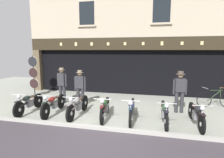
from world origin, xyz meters
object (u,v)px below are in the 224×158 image
Objects in this scene: advert_board_near at (181,65)px; leaning_bicycle at (216,99)px; motorcycle_center_left at (78,105)px; motorcycle_center at (105,107)px; motorcycle_center_right at (132,109)px; motorcycle_far_right at (196,114)px; salesman_left at (62,83)px; motorcycle_right at (165,112)px; salesman_right at (180,90)px; motorcycle_far_left at (29,102)px; shopkeeper_center at (80,86)px; tyre_sign_pole at (33,73)px; motorcycle_left at (54,104)px.

leaning_bicycle is (1.41, -1.71, -1.43)m from advert_board_near.
motorcycle_center_left is 1.19× the size of leaning_bicycle.
motorcycle_center_left reaches higher than motorcycle_center.
motorcycle_far_right is (2.25, 0.01, -0.01)m from motorcycle_center_right.
motorcycle_center_left is at bearing -2.83° from motorcycle_center_right.
salesman_left reaches higher than leaning_bicycle.
salesman_right is (0.64, 1.40, 0.55)m from motorcycle_right.
motorcycle_far_left is 5.50m from motorcycle_right.
shopkeeper_center is at bearing -72.13° from motorcycle_center_left.
motorcycle_far_left is 2.18m from motorcycle_center_left.
shopkeeper_center is at bearing -19.55° from tyre_sign_pole.
motorcycle_center_left is 4.22m from salesman_right.
tyre_sign_pole reaches higher than leaning_bicycle.
motorcycle_center_right is 1.01× the size of motorcycle_far_right.
motorcycle_center is 5.49m from tyre_sign_pole.
motorcycle_far_left is 0.97× the size of motorcycle_center_right.
tyre_sign_pole is at bearing -34.33° from motorcycle_center_left.
motorcycle_center is 1.01× the size of motorcycle_right.
motorcycle_center_right is 2.25m from motorcycle_far_right.
motorcycle_far_left is 0.96× the size of motorcycle_center_left.
motorcycle_center is 2.13× the size of advert_board_near.
motorcycle_far_right is 2.18× the size of advert_board_near.
motorcycle_far_left is at bearing -2.13° from motorcycle_far_right.
motorcycle_right is at bearing 2.05° from motorcycle_far_right.
leaning_bicycle is (1.74, 1.21, -0.60)m from salesman_right.
motorcycle_left is 3.21m from motorcycle_center_right.
shopkeeper_center reaches higher than motorcycle_center_right.
salesman_right is 2.21m from leaning_bicycle.
motorcycle_center_right is at bearing 177.70° from motorcycle_far_left.
tyre_sign_pole is 1.31× the size of leaning_bicycle.
motorcycle_center_left is at bearing 97.40° from leaning_bicycle.
motorcycle_right is 0.86× the size of tyre_sign_pole.
motorcycle_right is 1.18× the size of shopkeeper_center.
motorcycle_center_left is 6.21m from advert_board_near.
leaning_bicycle is at bearing -50.46° from advert_board_near.
tyre_sign_pole is 8.23m from advert_board_near.
motorcycle_far_left is 0.96× the size of motorcycle_left.
salesman_left is at bearing -27.17° from motorcycle_center_right.
shopkeeper_center is (-0.44, 1.31, 0.50)m from motorcycle_center_left.
motorcycle_far_left is 6.32m from salesman_right.
leaning_bicycle is (9.43, 0.08, -0.94)m from tyre_sign_pole.
motorcycle_left is 0.91× the size of tyre_sign_pole.
motorcycle_far_left is at bearing 79.14° from salesman_left.
salesman_right is at bearing 108.08° from leaning_bicycle.
motorcycle_center_left reaches higher than motorcycle_center_right.
motorcycle_far_left is 2.15× the size of advert_board_near.
advert_board_near reaches higher than leaning_bicycle.
motorcycle_left is 1.75m from salesman_left.
shopkeeper_center reaches higher than motorcycle_center.
motorcycle_center_left is at bearing -33.66° from tyre_sign_pole.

